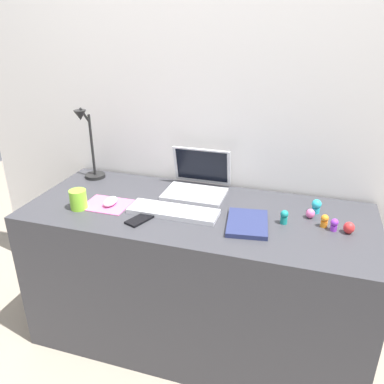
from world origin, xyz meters
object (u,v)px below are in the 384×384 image
toy_figurine_red (349,228)px  toy_figurine_purple (334,224)px  toy_figurine_orange (324,221)px  laptop (198,181)px  toy_figurine_cyan (316,206)px  coffee_mug (78,199)px  toy_figurine_pink (310,214)px  toy_figurine_teal (284,217)px  cell_phone (140,219)px  keyboard (173,211)px  desk_lamp (89,147)px  notebook_pad (247,223)px  mouse (110,201)px

toy_figurine_red → toy_figurine_purple: bearing=176.3°
toy_figurine_red → toy_figurine_orange: toy_figurine_orange is taller
laptop → toy_figurine_cyan: laptop is taller
coffee_mug → toy_figurine_pink: (1.03, 0.22, -0.02)m
coffee_mug → toy_figurine_teal: (0.92, 0.14, -0.01)m
toy_figurine_pink → toy_figurine_purple: toy_figurine_purple is taller
cell_phone → keyboard: bearing=63.8°
toy_figurine_teal → toy_figurine_purple: toy_figurine_teal is taller
laptop → cell_phone: size_ratio=2.34×
toy_figurine_purple → keyboard: bearing=-175.6°
toy_figurine_pink → toy_figurine_purple: size_ratio=0.79×
cell_phone → toy_figurine_purple: size_ratio=2.36×
desk_lamp → toy_figurine_red: desk_lamp is taller
toy_figurine_pink → toy_figurine_orange: (0.06, -0.07, 0.01)m
toy_figurine_teal → toy_figurine_purple: bearing=-0.0°
cell_phone → coffee_mug: (-0.32, 0.02, 0.04)m
toy_figurine_teal → toy_figurine_cyan: 0.20m
toy_figurine_teal → toy_figurine_orange: (0.17, 0.02, -0.00)m
toy_figurine_red → notebook_pad: bearing=-171.7°
toy_figurine_orange → toy_figurine_teal: bearing=-172.6°
keyboard → mouse: (-0.31, -0.01, 0.01)m
laptop → notebook_pad: (0.31, -0.29, -0.04)m
desk_lamp → toy_figurine_teal: size_ratio=6.41×
toy_figurine_pink → toy_figurine_purple: (0.10, -0.09, 0.01)m
laptop → coffee_mug: laptop is taller
laptop → keyboard: size_ratio=0.73×
notebook_pad → mouse: bearing=172.0°
desk_lamp → toy_figurine_cyan: desk_lamp is taller
laptop → toy_figurine_cyan: (0.58, -0.08, -0.02)m
mouse → cell_phone: 0.22m
desk_lamp → coffee_mug: (0.13, -0.34, -0.14)m
toy_figurine_cyan → toy_figurine_orange: (0.04, -0.13, -0.01)m
toy_figurine_cyan → toy_figurine_pink: bearing=-110.3°
desk_lamp → toy_figurine_purple: 1.28m
coffee_mug → cell_phone: bearing=-4.4°
notebook_pad → toy_figurine_purple: (0.35, 0.06, 0.02)m
cell_phone → toy_figurine_orange: (0.77, 0.18, 0.02)m
coffee_mug → toy_figurine_purple: 1.13m
desk_lamp → notebook_pad: (0.90, -0.26, -0.18)m
laptop → notebook_pad: bearing=-43.1°
toy_figurine_purple → toy_figurine_orange: bearing=150.7°
mouse → toy_figurine_teal: (0.80, 0.07, 0.01)m
laptop → toy_figurine_red: 0.75m
mouse → toy_figurine_red: size_ratio=1.93×
mouse → toy_figurine_purple: (1.00, 0.06, 0.01)m
desk_lamp → toy_figurine_orange: bearing=-8.2°
mouse → toy_figurine_pink: toy_figurine_pink is taller
toy_figurine_cyan → toy_figurine_orange: toy_figurine_cyan is taller
toy_figurine_pink → toy_figurine_purple: 0.13m
keyboard → toy_figurine_red: bearing=3.8°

